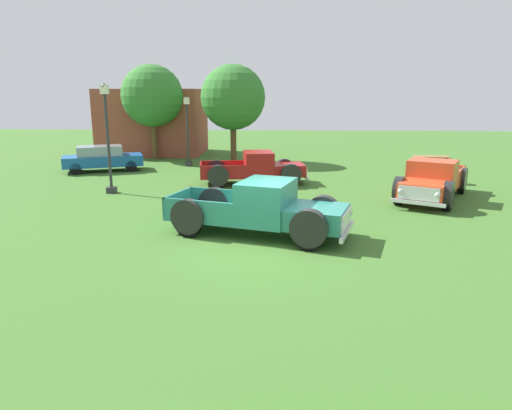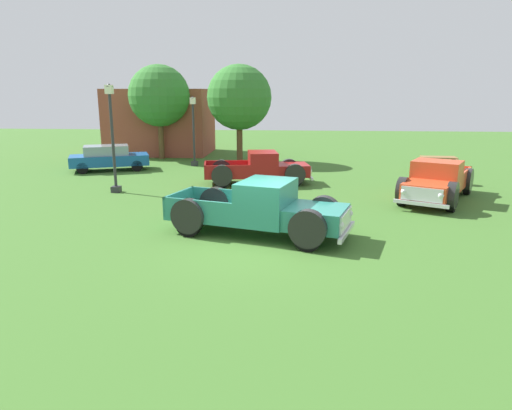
{
  "view_description": "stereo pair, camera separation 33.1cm",
  "coord_description": "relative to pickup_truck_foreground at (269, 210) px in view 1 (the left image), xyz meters",
  "views": [
    {
      "loc": [
        0.59,
        -12.48,
        4.13
      ],
      "look_at": [
        -0.15,
        0.85,
        0.9
      ],
      "focal_mm": 32.73,
      "sensor_mm": 36.0,
      "label": 1
    },
    {
      "loc": [
        0.92,
        -12.46,
        4.13
      ],
      "look_at": [
        -0.15,
        0.85,
        0.9
      ],
      "focal_mm": 32.73,
      "sensor_mm": 36.0,
      "label": 2
    }
  ],
  "objects": [
    {
      "name": "oak_tree_east",
      "position": [
        -2.57,
        14.99,
        3.04
      ],
      "size": [
        3.84,
        3.84,
        5.76
      ],
      "color": "brown",
      "rests_on": "ground_plane"
    },
    {
      "name": "oak_tree_west",
      "position": [
        -7.68,
        15.91,
        3.12
      ],
      "size": [
        3.8,
        3.8,
        5.82
      ],
      "color": "brown",
      "rests_on": "ground_plane"
    },
    {
      "name": "lamp_post_far",
      "position": [
        -6.79,
        5.67,
        1.57
      ],
      "size": [
        0.36,
        0.36,
        4.49
      ],
      "color": "#2D2D33",
      "rests_on": "ground_plane"
    },
    {
      "name": "ground_plane",
      "position": [
        -0.22,
        -0.74,
        -0.78
      ],
      "size": [
        80.0,
        80.0,
        0.0
      ],
      "primitive_type": "plane",
      "color": "#3D6B28"
    },
    {
      "name": "brick_pavilion",
      "position": [
        -8.45,
        18.75,
        1.39
      ],
      "size": [
        6.68,
        4.89,
        4.35
      ],
      "color": "brown",
      "rests_on": "ground_plane"
    },
    {
      "name": "pickup_truck_behind_left",
      "position": [
        -0.64,
        8.05,
        -0.07
      ],
      "size": [
        5.1,
        2.6,
        1.49
      ],
      "color": "maroon",
      "rests_on": "ground_plane"
    },
    {
      "name": "sedan_distant_a",
      "position": [
        -9.25,
        11.13,
        -0.07
      ],
      "size": [
        4.39,
        3.07,
        1.36
      ],
      "color": "#195699",
      "rests_on": "ground_plane"
    },
    {
      "name": "pickup_truck_behind_right",
      "position": [
        6.19,
        4.97,
        -0.03
      ],
      "size": [
        4.01,
        5.43,
        1.58
      ],
      "color": "#D14723",
      "rests_on": "ground_plane"
    },
    {
      "name": "lamp_post_near",
      "position": [
        -4.99,
        13.17,
        1.27
      ],
      "size": [
        0.36,
        0.36,
        3.92
      ],
      "color": "#2D2D33",
      "rests_on": "ground_plane"
    },
    {
      "name": "trash_can",
      "position": [
        8.06,
        8.69,
        -0.3
      ],
      "size": [
        0.59,
        0.59,
        0.95
      ],
      "color": "orange",
      "rests_on": "ground_plane"
    },
    {
      "name": "pickup_truck_foreground",
      "position": [
        0.0,
        0.0,
        0.0
      ],
      "size": [
        5.7,
        3.39,
        1.64
      ],
      "color": "#2D8475",
      "rests_on": "ground_plane"
    },
    {
      "name": "picnic_table",
      "position": [
        8.45,
        12.33,
        -0.29
      ],
      "size": [
        1.89,
        1.59,
        0.78
      ],
      "color": "olive",
      "rests_on": "ground_plane"
    }
  ]
}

